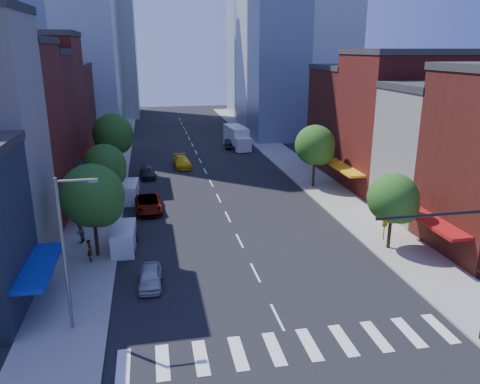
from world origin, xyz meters
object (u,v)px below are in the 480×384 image
Objects in this scene: parked_car_front at (150,277)px; pedestrian_near at (90,250)px; parked_car_second at (129,230)px; parked_car_rear at (148,173)px; traffic_car_oncoming at (230,143)px; box_truck at (237,138)px; cargo_van_far at (129,192)px; traffic_car_far at (238,137)px; pedestrian_far at (80,232)px; taxi at (182,162)px; cargo_van_near at (124,239)px; parked_car_third at (148,204)px.

parked_car_front is 6.36m from pedestrian_near.
parked_car_front is 9.35m from parked_car_second.
traffic_car_oncoming is (13.36, 16.23, 0.11)m from parked_car_rear.
parked_car_rear is at bearing 80.73° from parked_car_second.
box_truck reaches higher than traffic_car_oncoming.
traffic_car_far is (17.64, 30.69, -0.30)m from cargo_van_far.
pedestrian_far reaches higher than pedestrian_near.
pedestrian_near is at bearing -119.93° from box_truck.
parked_car_front is 0.87× the size of parked_car_rear.
box_truck is (16.20, 35.47, 0.98)m from parked_car_second.
box_truck reaches higher than taxi.
traffic_car_far is at bearing 62.85° from parked_car_second.
parked_car_rear is 0.85× the size of taxi.
parked_car_rear is (1.74, 19.47, -0.01)m from parked_car_second.
parked_car_rear is 24.50m from pedestrian_near.
cargo_van_far is 1.03× the size of traffic_car_oncoming.
cargo_van_far is 2.67× the size of pedestrian_far.
pedestrian_far is at bearing 126.60° from parked_car_front.
taxi is at bearing -135.14° from box_truck.
cargo_van_near is at bearing -107.78° from taxi.
traffic_car_oncoming is at bearing 69.81° from cargo_van_near.
parked_car_second is 39.00m from box_truck.
traffic_car_oncoming is at bearing 62.32° from parked_car_third.
traffic_car_oncoming is 41.15m from pedestrian_far.
taxi is 26.81m from pedestrian_far.
pedestrian_near is at bearing 72.01° from traffic_car_oncoming.
traffic_car_far is (15.63, 50.15, 0.01)m from parked_car_front.
parked_car_third is at bearing 71.27° from traffic_car_oncoming.
parked_car_rear is at bearing 92.69° from parked_car_front.
pedestrian_far is at bearing -131.07° from parked_car_third.
cargo_van_near is 47.05m from traffic_car_far.
box_truck is at bearing 74.75° from parked_car_front.
cargo_van_near is at bearing -99.88° from parked_car_second.
cargo_van_near is (-2.00, 6.53, 0.29)m from parked_car_front.
parked_car_rear is at bearing 56.35° from traffic_car_oncoming.
cargo_van_far is at bearing 64.65° from traffic_car_oncoming.
cargo_van_near is at bearing -118.07° from box_truck.
traffic_car_oncoming is 5.74m from traffic_car_far.
taxi is at bearing 59.25° from traffic_car_oncoming.
cargo_van_near is 4.08m from pedestrian_far.
cargo_van_far reaches higher than parked_car_third.
parked_car_rear is at bearing 179.28° from pedestrian_far.
traffic_car_far is at bearing 73.19° from box_truck.
pedestrian_far is (-21.27, -41.77, 0.36)m from traffic_car_far.
parked_car_third reaches higher than parked_car_rear.
cargo_van_near is at bearing 64.94° from traffic_car_far.
cargo_van_near is 3.12m from pedestrian_near.
traffic_car_oncoming is at bearing 163.47° from box_truck.
cargo_van_far reaches higher than traffic_car_oncoming.
parked_car_rear is 22.21m from cargo_van_near.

